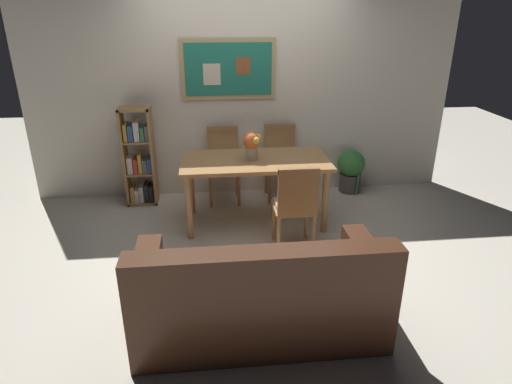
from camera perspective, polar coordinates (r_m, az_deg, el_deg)
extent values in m
plane|color=beige|center=(4.63, -0.17, -6.29)|extent=(12.00, 12.00, 0.00)
cube|color=silver|center=(5.53, -1.72, 12.91)|extent=(5.20, 0.10, 2.60)
cube|color=tan|center=(5.41, -3.59, 15.54)|extent=(1.13, 0.02, 0.71)
cube|color=#1E7260|center=(5.40, -3.58, 15.52)|extent=(1.03, 0.01, 0.61)
cube|color=beige|center=(5.40, -5.73, 14.88)|extent=(0.20, 0.00, 0.25)
cube|color=brown|center=(5.40, -1.72, 15.93)|extent=(0.17, 0.00, 0.20)
cube|color=#9E7042|center=(4.75, -0.14, 4.03)|extent=(1.58, 0.80, 0.04)
cylinder|color=#9E7042|center=(4.58, -8.62, -2.02)|extent=(0.07, 0.07, 0.70)
cylinder|color=#9E7042|center=(4.72, 8.91, -1.25)|extent=(0.07, 0.07, 0.70)
cylinder|color=#9E7042|center=(5.16, -8.38, 0.97)|extent=(0.07, 0.07, 0.70)
cylinder|color=#9E7042|center=(5.29, 7.20, 1.58)|extent=(0.07, 0.07, 0.70)
cube|color=#9E7042|center=(4.34, 4.90, -2.02)|extent=(0.40, 0.40, 0.03)
cube|color=#997A66|center=(4.33, 4.92, -1.69)|extent=(0.36, 0.36, 0.03)
cylinder|color=#9E7042|center=(4.26, 2.97, -5.83)|extent=(0.04, 0.04, 0.42)
cylinder|color=#9E7042|center=(4.33, 7.44, -5.56)|extent=(0.04, 0.04, 0.42)
cylinder|color=#9E7042|center=(4.56, 2.31, -3.78)|extent=(0.04, 0.04, 0.42)
cylinder|color=#9E7042|center=(4.62, 6.50, -3.56)|extent=(0.04, 0.04, 0.42)
cube|color=#9E7042|center=(4.08, 5.48, 0.01)|extent=(0.38, 0.04, 0.46)
cube|color=#9E7042|center=(4.01, 5.59, 2.65)|extent=(0.38, 0.05, 0.06)
cube|color=#9E7042|center=(5.49, 3.31, 3.49)|extent=(0.40, 0.40, 0.03)
cube|color=#997A66|center=(5.48, 3.32, 3.76)|extent=(0.36, 0.36, 0.03)
cylinder|color=#9E7042|center=(5.75, 4.66, 1.99)|extent=(0.04, 0.04, 0.42)
cylinder|color=#9E7042|center=(5.70, 1.30, 1.86)|extent=(0.04, 0.04, 0.42)
cylinder|color=#9E7042|center=(5.44, 5.31, 0.71)|extent=(0.04, 0.04, 0.42)
cylinder|color=#9E7042|center=(5.39, 1.76, 0.57)|extent=(0.04, 0.04, 0.42)
cube|color=#9E7042|center=(5.58, 3.07, 6.45)|extent=(0.38, 0.04, 0.46)
cube|color=#9E7042|center=(5.53, 3.12, 8.43)|extent=(0.38, 0.05, 0.06)
cube|color=#9E7042|center=(5.39, -4.18, 3.11)|extent=(0.40, 0.40, 0.03)
cube|color=#997A66|center=(5.39, -4.19, 3.39)|extent=(0.36, 0.36, 0.03)
cylinder|color=#9E7042|center=(5.64, -2.46, 1.61)|extent=(0.04, 0.04, 0.42)
cylinder|color=#9E7042|center=(5.63, -5.91, 1.47)|extent=(0.04, 0.04, 0.42)
cylinder|color=#9E7042|center=(5.32, -2.21, 0.29)|extent=(0.04, 0.04, 0.42)
cylinder|color=#9E7042|center=(5.32, -5.87, 0.14)|extent=(0.04, 0.04, 0.42)
cube|color=#9E7042|center=(5.49, -4.33, 6.13)|extent=(0.38, 0.04, 0.46)
cube|color=#9E7042|center=(5.44, -4.39, 8.15)|extent=(0.38, 0.05, 0.06)
cube|color=#472819|center=(3.41, 0.40, -14.21)|extent=(1.80, 0.84, 0.40)
cube|color=#472819|center=(2.91, 1.14, -11.41)|extent=(1.80, 0.20, 0.44)
cube|color=#472819|center=(3.26, -14.12, -10.36)|extent=(0.18, 0.80, 0.22)
cube|color=#472819|center=(3.41, 14.23, -8.76)|extent=(0.18, 0.80, 0.22)
cube|color=#B78C33|center=(3.05, -7.80, -11.26)|extent=(0.32, 0.16, 0.33)
cube|color=maroon|center=(3.06, 0.80, -10.86)|extent=(0.32, 0.16, 0.33)
cube|color=#8C6B4C|center=(3.14, 9.12, -10.25)|extent=(0.32, 0.16, 0.33)
cube|color=#9E7042|center=(5.51, -16.55, 4.36)|extent=(0.03, 0.28, 1.19)
cube|color=#9E7042|center=(5.46, -13.14, 4.54)|extent=(0.03, 0.28, 1.19)
cube|color=#9E7042|center=(5.68, -14.27, -1.10)|extent=(0.36, 0.28, 0.03)
cube|color=#9E7042|center=(5.33, -15.49, 10.37)|extent=(0.36, 0.28, 0.03)
cube|color=#9E7042|center=(5.54, -14.65, 2.51)|extent=(0.30, 0.28, 0.02)
cube|color=#9E7042|center=(5.42, -15.07, 6.44)|extent=(0.30, 0.28, 0.02)
cube|color=gold|center=(5.66, -15.54, -0.09)|extent=(0.04, 0.22, 0.20)
cube|color=beige|center=(5.66, -14.99, -0.22)|extent=(0.05, 0.22, 0.16)
cube|color=beige|center=(5.64, -14.45, -0.03)|extent=(0.05, 0.22, 0.20)
cube|color=black|center=(5.63, -13.86, 0.09)|extent=(0.05, 0.22, 0.22)
cube|color=black|center=(5.62, -13.28, 0.00)|extent=(0.04, 0.22, 0.20)
cube|color=beige|center=(5.53, -15.86, 3.53)|extent=(0.06, 0.22, 0.20)
cube|color=#B2332D|center=(5.52, -15.19, 3.46)|extent=(0.05, 0.22, 0.18)
cube|color=gold|center=(5.50, -14.66, 3.76)|extent=(0.04, 0.22, 0.24)
cube|color=#595960|center=(5.50, -14.08, 3.45)|extent=(0.05, 0.22, 0.17)
cube|color=#2D4C8C|center=(5.49, -13.52, 3.56)|extent=(0.04, 0.22, 0.18)
cube|color=gold|center=(5.41, -16.42, 7.48)|extent=(0.04, 0.22, 0.20)
cube|color=#2D4C8C|center=(5.41, -15.80, 7.45)|extent=(0.06, 0.22, 0.19)
cube|color=beige|center=(5.39, -15.09, 7.70)|extent=(0.06, 0.22, 0.23)
cube|color=#337247|center=(5.39, -14.39, 7.41)|extent=(0.04, 0.22, 0.16)
cube|color=#595960|center=(5.38, -13.82, 7.52)|extent=(0.05, 0.22, 0.18)
cylinder|color=#4C4742|center=(5.92, 12.01, 1.24)|extent=(0.28, 0.28, 0.24)
cylinder|color=#332319|center=(5.89, 12.10, 2.25)|extent=(0.25, 0.25, 0.02)
sphere|color=#387F3D|center=(5.84, 12.22, 3.62)|extent=(0.35, 0.35, 0.35)
cylinder|color=#387F3D|center=(5.80, 13.00, 0.98)|extent=(0.03, 0.03, 0.27)
cylinder|color=#387F3D|center=(6.04, 12.95, 1.67)|extent=(0.03, 0.03, 0.31)
cylinder|color=tan|center=(4.72, -0.59, 5.07)|extent=(0.13, 0.13, 0.14)
sphere|color=#D86633|center=(4.68, -0.59, 6.66)|extent=(0.19, 0.19, 0.19)
sphere|color=silver|center=(4.74, -1.13, 6.99)|extent=(0.07, 0.07, 0.07)
sphere|color=#EACC4C|center=(4.62, -0.02, 6.66)|extent=(0.08, 0.08, 0.08)
sphere|color=#EACC4C|center=(4.71, 0.25, 7.08)|extent=(0.07, 0.07, 0.07)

